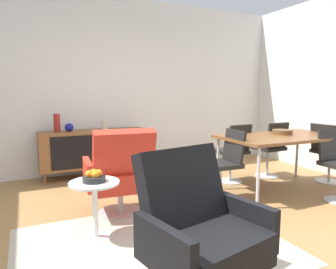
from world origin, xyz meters
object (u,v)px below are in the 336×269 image
at_px(sideboard, 94,148).
at_px(side_table_round, 95,203).
at_px(dining_chair_far_end, 328,151).
at_px(lounge_chair_red, 121,172).
at_px(armchair_black_shell, 199,228).
at_px(vase_ceramic_small, 69,127).
at_px(fruit_bowl, 94,177).
at_px(dining_chair_back_left, 233,151).
at_px(vase_sculptural_dark, 57,123).
at_px(vase_cobalt, 105,124).
at_px(dining_chair_back_right, 271,147).
at_px(wooden_bowl_on_table, 282,132).
at_px(dining_table, 282,139).
at_px(dining_chair_near_window, 225,162).

distance_m(sideboard, side_table_round, 2.14).
xyz_separation_m(dining_chair_far_end, lounge_chair_red, (-3.03, 0.08, -0.00)).
bearing_deg(side_table_round, armchair_black_shell, -69.48).
distance_m(vase_ceramic_small, fruit_bowl, 2.11).
xyz_separation_m(dining_chair_back_left, side_table_round, (-2.16, -0.89, -0.15)).
bearing_deg(dining_chair_far_end, dining_chair_back_left, 155.53).
xyz_separation_m(sideboard, vase_ceramic_small, (-0.36, 0.00, 0.34)).
bearing_deg(vase_sculptural_dark, vase_cobalt, 0.00).
relative_size(vase_sculptural_dark, vase_ceramic_small, 2.07).
relative_size(dining_chair_back_left, fruit_bowl, 4.28).
bearing_deg(vase_sculptural_dark, sideboard, -0.21).
distance_m(dining_chair_back_right, fruit_bowl, 2.99).
bearing_deg(wooden_bowl_on_table, vase_ceramic_small, 146.35).
height_order(vase_cobalt, dining_chair_back_right, vase_cobalt).
xyz_separation_m(dining_table, wooden_bowl_on_table, (0.09, 0.09, 0.07)).
relative_size(vase_ceramic_small, dining_chair_back_right, 0.15).
relative_size(dining_table, dining_chair_near_window, 1.87).
height_order(dining_table, lounge_chair_red, lounge_chair_red).
bearing_deg(dining_chair_back_right, vase_ceramic_small, 156.47).
relative_size(dining_chair_back_right, armchair_black_shell, 0.90).
bearing_deg(lounge_chair_red, dining_chair_back_right, 10.84).
xyz_separation_m(vase_cobalt, dining_table, (1.90, -1.77, -0.10)).
height_order(sideboard, dining_chair_near_window, dining_chair_near_window).
height_order(dining_chair_far_end, side_table_round, dining_chair_far_end).
relative_size(dining_chair_far_end, side_table_round, 1.65).
bearing_deg(vase_cobalt, dining_chair_back_right, -28.28).
relative_size(vase_sculptural_dark, dining_chair_back_right, 0.31).
relative_size(sideboard, vase_sculptural_dark, 6.02).
distance_m(dining_chair_back_left, armchair_black_shell, 2.65).
bearing_deg(dining_chair_back_right, fruit_bowl, -162.74).
bearing_deg(wooden_bowl_on_table, dining_chair_back_left, 133.11).
height_order(lounge_chair_red, fruit_bowl, lounge_chair_red).
bearing_deg(lounge_chair_red, sideboard, 87.68).
xyz_separation_m(vase_ceramic_small, lounge_chair_red, (0.29, -1.69, -0.31)).
bearing_deg(dining_chair_back_left, sideboard, 145.02).
relative_size(vase_ceramic_small, fruit_bowl, 0.64).
xyz_separation_m(lounge_chair_red, side_table_round, (-0.36, -0.41, -0.15)).
distance_m(dining_chair_far_end, side_table_round, 3.41).
relative_size(vase_ceramic_small, dining_chair_far_end, 0.15).
xyz_separation_m(wooden_bowl_on_table, fruit_bowl, (-2.60, -0.42, -0.21)).
distance_m(lounge_chair_red, fruit_bowl, 0.55).
xyz_separation_m(vase_ceramic_small, dining_chair_far_end, (3.32, -1.77, -0.31)).
height_order(vase_sculptural_dark, lounge_chair_red, vase_sculptural_dark).
xyz_separation_m(vase_sculptural_dark, side_table_round, (0.09, -2.10, -0.53)).
xyz_separation_m(dining_table, dining_chair_back_left, (-0.35, 0.56, -0.23)).
distance_m(sideboard, dining_chair_back_left, 2.11).
xyz_separation_m(dining_chair_back_right, fruit_bowl, (-2.86, -0.89, 0.09)).
bearing_deg(vase_ceramic_small, vase_cobalt, 0.00).
bearing_deg(armchair_black_shell, side_table_round, 110.52).
height_order(dining_chair_near_window, armchair_black_shell, armchair_black_shell).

